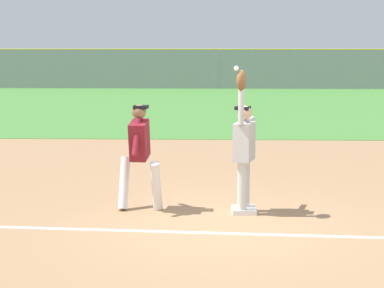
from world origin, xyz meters
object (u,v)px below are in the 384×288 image
baseball (236,68)px  parked_car_black (201,74)px  parked_car_white (291,74)px  first_base (244,210)px  parked_car_silver (118,74)px  fielder (244,144)px  parked_car_green (380,74)px  runner (140,150)px

baseball → parked_car_black: baseball is taller
baseball → parked_car_black: size_ratio=0.02×
parked_car_black → parked_car_white: size_ratio=1.00×
first_base → parked_car_white: bearing=81.8°
parked_car_silver → parked_car_black: (5.05, -0.46, 0.00)m
baseball → parked_car_black: bearing=92.1°
fielder → parked_car_black: bearing=-70.7°
parked_car_silver → parked_car_black: same height
parked_car_green → parked_car_white: bearing=178.8°
runner → baseball: bearing=-8.7°
first_base → fielder: bearing=-119.2°
parked_car_silver → baseball: bearing=-73.4°
first_base → parked_car_silver: (-6.27, 28.90, 0.63)m
parked_car_green → first_base: bearing=-110.1°
baseball → parked_car_silver: (-6.12, 29.17, -1.63)m
baseball → parked_car_green: 31.19m
first_base → parked_car_white: (4.20, 29.23, 0.63)m
runner → parked_car_green: (11.27, 29.20, -0.32)m
baseball → parked_car_white: 29.87m
parked_car_green → parked_car_silver: bearing=179.5°
parked_car_green → runner: bearing=-113.1°
first_base → fielder: size_ratio=0.17×
runner → parked_car_black: bearing=94.1°
parked_car_black → parked_car_green: same height
runner → parked_car_green: size_ratio=0.39×
fielder → runner: fielder is taller
parked_car_white → first_base: bearing=-100.1°
baseball → parked_car_silver: 29.85m
parked_car_silver → parked_car_white: size_ratio=1.02×
runner → parked_car_green: 31.31m
first_base → parked_car_green: (9.60, 29.31, 0.63)m
parked_car_black → first_base: bearing=-89.4°
runner → parked_car_white: 29.72m
parked_car_black → parked_car_green: 10.85m
runner → parked_car_white: size_ratio=0.39×
first_base → parked_car_green: size_ratio=0.09×
fielder → parked_car_white: 29.57m
baseball → parked_car_white: size_ratio=0.02×
baseball → fielder: bearing=60.2°
first_base → runner: (-1.67, 0.10, 0.96)m
baseball → parked_car_silver: bearing=101.8°
runner → parked_car_white: bearing=83.6°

